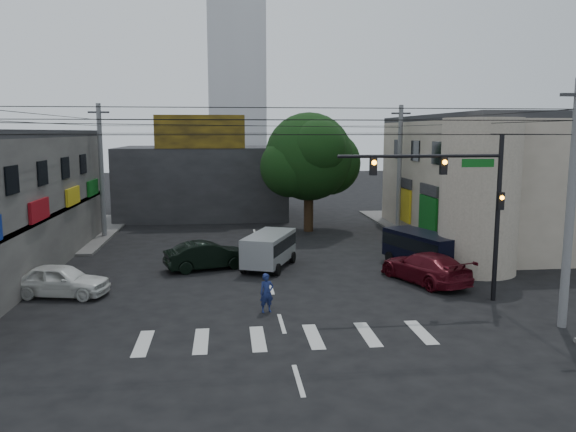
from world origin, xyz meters
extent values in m
plane|color=black|center=(0.00, 0.00, 0.00)|extent=(160.00, 160.00, 0.00)
cube|color=#514F4C|center=(-18.00, 18.00, 0.07)|extent=(16.00, 16.00, 0.15)
cube|color=#514F4C|center=(18.00, 18.00, 0.07)|extent=(16.00, 16.00, 0.15)
cube|color=gray|center=(18.00, 13.00, 4.00)|extent=(14.00, 18.00, 8.00)
cylinder|color=gray|center=(11.00, 4.00, 4.00)|extent=(4.00, 4.00, 8.00)
cube|color=#232326|center=(-4.00, 26.00, 3.00)|extent=(14.00, 10.00, 6.00)
cube|color=olive|center=(-4.00, 21.10, 7.30)|extent=(7.00, 0.30, 2.60)
cube|color=silver|center=(0.00, 70.00, 22.00)|extent=(9.00, 9.00, 44.00)
cylinder|color=black|center=(4.00, 17.00, 2.20)|extent=(0.70, 0.70, 4.40)
sphere|color=black|center=(4.00, 17.00, 5.50)|extent=(6.40, 6.40, 6.40)
cylinder|color=black|center=(9.50, -1.00, 3.60)|extent=(0.20, 0.20, 7.20)
cylinder|color=black|center=(6.00, -1.00, 6.30)|extent=(7.00, 0.14, 0.14)
cube|color=black|center=(7.00, -1.00, 5.90)|extent=(0.28, 0.22, 0.75)
cube|color=black|center=(4.00, -1.00, 5.90)|extent=(0.28, 0.22, 0.75)
sphere|color=orange|center=(7.00, -1.14, 6.05)|extent=(0.20, 0.20, 0.20)
sphere|color=orange|center=(4.00, -1.14, 6.05)|extent=(0.20, 0.20, 0.20)
cube|color=#0C5416|center=(8.50, -1.00, 6.00)|extent=(1.40, 0.06, 0.35)
cylinder|color=#59595B|center=(10.50, -4.50, 4.60)|extent=(0.32, 0.32, 9.20)
cylinder|color=#59595B|center=(-10.50, 16.00, 4.60)|extent=(0.32, 0.32, 9.20)
cylinder|color=#59595B|center=(10.50, 16.00, 4.60)|extent=(0.32, 0.32, 9.20)
imported|color=black|center=(-3.08, 6.07, 0.74)|extent=(4.15, 5.41, 1.49)
imported|color=white|center=(-9.46, 1.75, 0.73)|extent=(3.49, 4.99, 1.46)
imported|color=#4D0B14|center=(7.55, 2.19, 0.75)|extent=(5.51, 6.54, 1.50)
imported|color=navy|center=(-0.47, -1.53, 0.81)|extent=(0.80, 0.71, 1.62)
camera|label=1|loc=(-2.05, -23.58, 7.30)|focal=35.00mm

